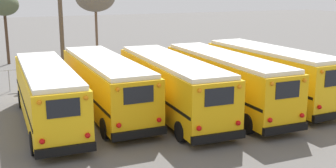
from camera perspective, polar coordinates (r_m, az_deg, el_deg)
name	(u,v)px	position (r m, az deg, el deg)	size (l,w,h in m)	color
ground_plane	(168,112)	(23.32, -0.04, -3.77)	(160.00, 160.00, 0.00)	#5B5956
school_bus_0	(48,93)	(21.55, -15.98, -1.22)	(2.54, 10.25, 2.97)	yellow
school_bus_1	(106,84)	(22.94, -8.44, 0.05)	(2.69, 10.62, 3.01)	#EAAA0F
school_bus_2	(171,84)	(22.51, 0.40, 0.00)	(2.87, 10.99, 3.06)	#EAAA0F
school_bus_3	(225,80)	(23.67, 7.71, 0.59)	(2.51, 10.91, 3.10)	#EAAA0F
school_bus_4	(269,73)	(25.57, 13.57, 1.43)	(3.00, 10.04, 3.24)	yellow
utility_pole	(61,17)	(33.86, -14.33, 8.82)	(1.80, 0.33, 8.70)	brown
bare_tree_1	(4,6)	(39.68, -21.33, 9.85)	(2.49, 2.49, 6.13)	#473323
fence_line	(122,68)	(30.81, -6.26, 2.22)	(20.71, 0.06, 1.42)	#939399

